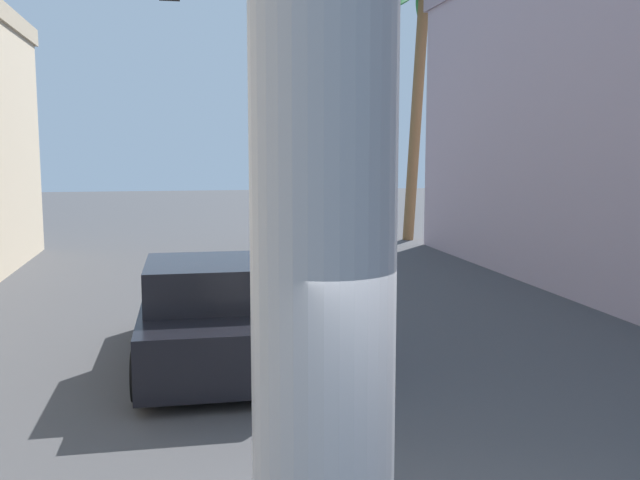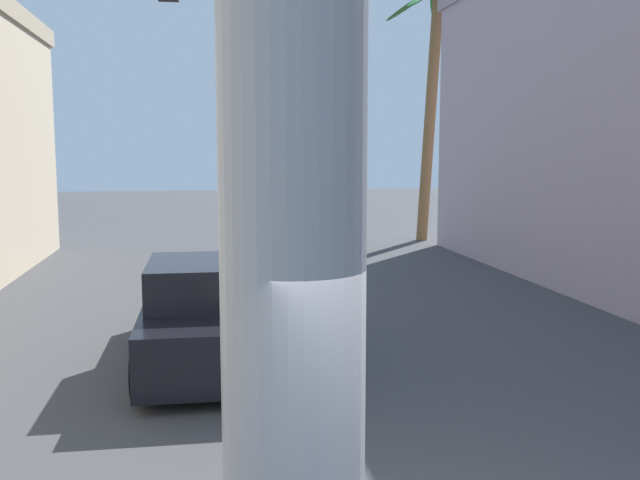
% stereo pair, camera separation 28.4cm
% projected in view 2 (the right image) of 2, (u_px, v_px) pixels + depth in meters
% --- Properties ---
extents(ground_plane, '(88.04, 88.04, 0.00)m').
position_uv_depth(ground_plane, '(282.00, 310.00, 14.20)').
color(ground_plane, '#424244').
extents(car_lead, '(2.09, 4.80, 1.56)m').
position_uv_depth(car_lead, '(211.00, 314.00, 10.71)').
color(car_lead, black).
rests_on(car_lead, ground).
extents(palm_tree_far_right, '(3.24, 3.39, 8.65)m').
position_uv_depth(palm_tree_far_right, '(431.00, 92.00, 24.63)').
color(palm_tree_far_right, brown).
rests_on(palm_tree_far_right, ground).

